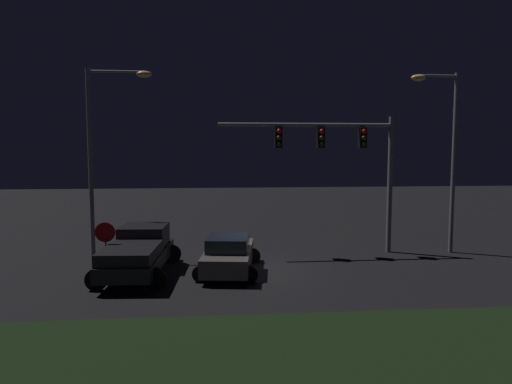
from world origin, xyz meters
TOP-DOWN VIEW (x-y plane):
  - ground_plane at (0.00, 0.00)m, footprint 80.00×80.00m
  - grass_median at (0.00, -8.43)m, footprint 21.63×5.86m
  - pickup_truck at (-4.44, -0.33)m, footprint 3.09×5.51m
  - car_sedan at (-0.87, -0.32)m, footprint 2.85×4.59m
  - traffic_signal_gantry at (4.50, 2.69)m, footprint 8.32×0.56m
  - street_lamp_left at (-6.51, 3.10)m, footprint 2.96×0.44m
  - street_lamp_right at (9.49, 2.38)m, footprint 2.32×0.44m
  - stop_sign at (-5.56, -1.06)m, footprint 0.76×0.08m

SIDE VIEW (x-z plane):
  - ground_plane at x=0.00m, z-range 0.00..0.00m
  - grass_median at x=0.00m, z-range 0.00..0.10m
  - car_sedan at x=-0.87m, z-range -0.02..1.49m
  - pickup_truck at x=-4.44m, z-range 0.10..1.90m
  - stop_sign at x=-5.56m, z-range 0.45..2.68m
  - traffic_signal_gantry at x=4.50m, z-range 1.65..8.15m
  - street_lamp_right at x=9.49m, z-range 1.05..9.57m
  - street_lamp_left at x=-6.51m, z-range 1.11..9.74m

